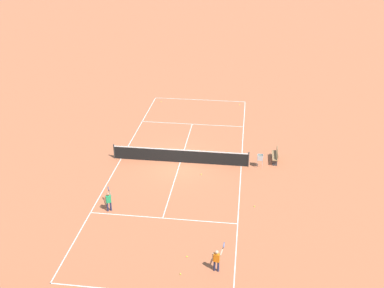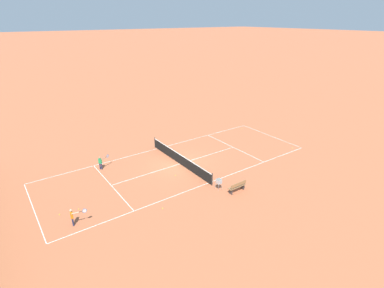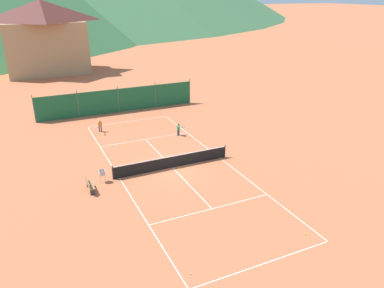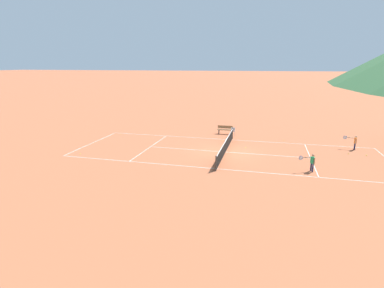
% 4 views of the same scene
% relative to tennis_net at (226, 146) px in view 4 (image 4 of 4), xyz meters
% --- Properties ---
extents(ground_plane, '(600.00, 600.00, 0.00)m').
position_rel_tennis_net_xyz_m(ground_plane, '(0.00, 0.00, -0.50)').
color(ground_plane, '#B7603D').
extents(court_line_markings, '(8.25, 23.85, 0.01)m').
position_rel_tennis_net_xyz_m(court_line_markings, '(0.00, 0.00, -0.50)').
color(court_line_markings, white).
rests_on(court_line_markings, ground).
extents(tennis_net, '(9.18, 0.08, 1.06)m').
position_rel_tennis_net_xyz_m(tennis_net, '(0.00, 0.00, 0.00)').
color(tennis_net, '#2D2D2D').
rests_on(tennis_net, ground).
extents(player_near_baseline, '(0.48, 1.02, 1.19)m').
position_rel_tennis_net_xyz_m(player_near_baseline, '(3.11, 6.04, 0.20)').
color(player_near_baseline, '#23284C').
rests_on(player_near_baseline, ground).
extents(player_near_service, '(0.52, 0.97, 1.18)m').
position_rel_tennis_net_xyz_m(player_near_service, '(-3.25, 10.10, 0.19)').
color(player_near_service, '#23284C').
rests_on(player_near_service, ground).
extents(tennis_ball_near_corner, '(0.07, 0.07, 0.07)m').
position_rel_tennis_net_xyz_m(tennis_ball_near_corner, '(-1.75, 9.39, -0.47)').
color(tennis_ball_near_corner, '#CCE033').
rests_on(tennis_ball_near_corner, ground).
extents(tennis_ball_by_net_left, '(0.07, 0.07, 0.07)m').
position_rel_tennis_net_xyz_m(tennis_ball_by_net_left, '(-3.42, -0.75, -0.47)').
color(tennis_ball_by_net_left, '#CCE033').
rests_on(tennis_ball_by_net_left, ground).
extents(tennis_ball_by_net_right, '(0.07, 0.07, 0.07)m').
position_rel_tennis_net_xyz_m(tennis_ball_by_net_right, '(-1.63, 10.61, -0.47)').
color(tennis_ball_by_net_right, '#CCE033').
rests_on(tennis_ball_by_net_right, ground).
extents(tennis_ball_far_corner, '(0.07, 0.07, 0.07)m').
position_rel_tennis_net_xyz_m(tennis_ball_far_corner, '(3.38, -10.90, -0.47)').
color(tennis_ball_far_corner, '#CCE033').
rests_on(tennis_ball_far_corner, ground).
extents(tennis_ball_mid_court, '(0.07, 0.07, 0.07)m').
position_rel_tennis_net_xyz_m(tennis_ball_mid_court, '(-4.98, 4.68, -0.47)').
color(tennis_ball_mid_court, '#CCE033').
rests_on(tennis_ball_mid_court, ground).
extents(tennis_ball_service_box, '(0.07, 0.07, 0.07)m').
position_rel_tennis_net_xyz_m(tennis_ball_service_box, '(-3.63, -11.05, -0.47)').
color(tennis_ball_service_box, '#CCE033').
rests_on(tennis_ball_service_box, ground).
extents(tennis_ball_alley_left, '(0.07, 0.07, 0.07)m').
position_rel_tennis_net_xyz_m(tennis_ball_alley_left, '(-1.58, 1.48, -0.47)').
color(tennis_ball_alley_left, '#CCE033').
rests_on(tennis_ball_alley_left, ground).
extents(ball_hopper, '(0.36, 0.36, 0.89)m').
position_rel_tennis_net_xyz_m(ball_hopper, '(-5.29, -0.03, 0.16)').
color(ball_hopper, '#B7B7BC').
rests_on(ball_hopper, ground).
extents(courtside_bench, '(0.36, 1.50, 0.84)m').
position_rel_tennis_net_xyz_m(courtside_bench, '(-6.34, -0.96, -0.05)').
color(courtside_bench, olive).
rests_on(courtside_bench, ground).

